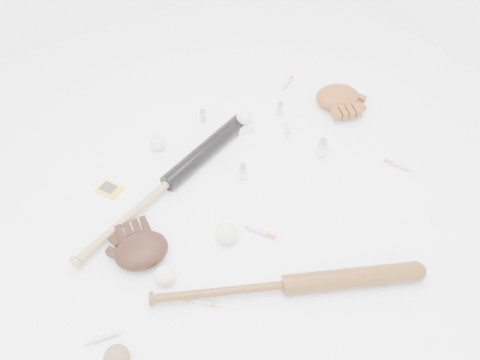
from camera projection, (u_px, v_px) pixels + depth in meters
bat_dark at (168, 183)px, 1.87m from camera, size 0.98×0.37×0.07m
bat_wood at (286, 285)px, 1.56m from camera, size 0.87×0.52×0.07m
glove_dark at (141, 250)px, 1.65m from camera, size 0.26×0.26×0.08m
glove_tan at (337, 97)px, 2.23m from camera, size 0.33×0.33×0.09m
trading_card at (110, 190)px, 1.89m from camera, size 0.10×0.12×0.01m
pedestal at (244, 126)px, 2.12m from camera, size 0.09×0.09×0.04m
baseball_on_pedestal at (244, 117)px, 2.08m from camera, size 0.07×0.07×0.07m
baseball_left at (165, 276)px, 1.58m from camera, size 0.07×0.07×0.07m
baseball_upper at (158, 143)px, 2.03m from camera, size 0.06×0.06×0.06m
baseball_mid at (227, 233)px, 1.70m from camera, size 0.08×0.08×0.08m
baseball_aged at (117, 358)px, 1.39m from camera, size 0.08×0.08×0.08m
syringe_0 at (202, 302)px, 1.55m from camera, size 0.12×0.13×0.02m
syringe_1 at (258, 231)px, 1.74m from camera, size 0.11×0.15×0.02m
syringe_2 at (287, 129)px, 2.13m from camera, size 0.10×0.13×0.02m
syringe_3 at (399, 165)px, 1.97m from camera, size 0.07×0.15×0.02m
syringe_4 at (287, 83)px, 2.36m from camera, size 0.13×0.09×0.02m
syringe_5 at (106, 337)px, 1.47m from camera, size 0.15×0.07×0.02m
vial_0 at (280, 109)px, 2.18m from camera, size 0.03×0.03×0.07m
vial_1 at (203, 116)px, 2.15m from camera, size 0.03×0.03×0.07m
vial_2 at (243, 172)px, 1.90m from camera, size 0.03×0.03×0.08m
vial_3 at (322, 148)px, 1.99m from camera, size 0.04×0.04×0.09m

